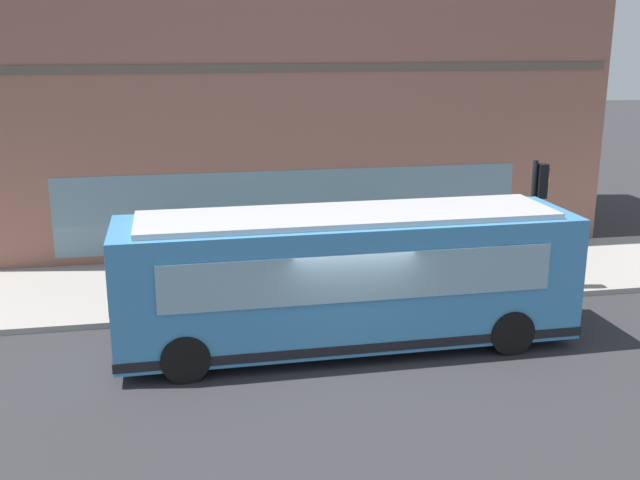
{
  "coord_description": "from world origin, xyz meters",
  "views": [
    {
      "loc": [
        -14.69,
        3.35,
        6.74
      ],
      "look_at": [
        3.1,
        0.01,
        1.79
      ],
      "focal_mm": 42.09,
      "sensor_mm": 36.0,
      "label": 1
    }
  ],
  "objects_px": {
    "city_bus_nearside": "(347,279)",
    "fire_hydrant": "(410,249)",
    "pedestrian_by_light_pole": "(330,241)",
    "traffic_light_near_corner": "(538,200)",
    "pedestrian_near_hydrant": "(538,237)",
    "newspaper_vending_box": "(196,262)"
  },
  "relations": [
    {
      "from": "traffic_light_near_corner",
      "to": "fire_hydrant",
      "type": "relative_size",
      "value": 4.7
    },
    {
      "from": "fire_hydrant",
      "to": "pedestrian_by_light_pole",
      "type": "relative_size",
      "value": 0.48
    },
    {
      "from": "traffic_light_near_corner",
      "to": "pedestrian_near_hydrant",
      "type": "relative_size",
      "value": 2.2
    },
    {
      "from": "city_bus_nearside",
      "to": "pedestrian_by_light_pole",
      "type": "relative_size",
      "value": 6.52
    },
    {
      "from": "traffic_light_near_corner",
      "to": "fire_hydrant",
      "type": "height_order",
      "value": "traffic_light_near_corner"
    },
    {
      "from": "pedestrian_near_hydrant",
      "to": "pedestrian_by_light_pole",
      "type": "bearing_deg",
      "value": 83.11
    },
    {
      "from": "traffic_light_near_corner",
      "to": "newspaper_vending_box",
      "type": "relative_size",
      "value": 3.86
    },
    {
      "from": "pedestrian_by_light_pole",
      "to": "newspaper_vending_box",
      "type": "relative_size",
      "value": 1.72
    },
    {
      "from": "city_bus_nearside",
      "to": "fire_hydrant",
      "type": "xyz_separation_m",
      "value": [
        5.55,
        -3.21,
        -1.04
      ]
    },
    {
      "from": "city_bus_nearside",
      "to": "pedestrian_near_hydrant",
      "type": "bearing_deg",
      "value": -57.16
    },
    {
      "from": "newspaper_vending_box",
      "to": "traffic_light_near_corner",
      "type": "bearing_deg",
      "value": -106.13
    },
    {
      "from": "city_bus_nearside",
      "to": "pedestrian_near_hydrant",
      "type": "xyz_separation_m",
      "value": [
        4.34,
        -6.72,
        -0.5
      ]
    },
    {
      "from": "pedestrian_near_hydrant",
      "to": "fire_hydrant",
      "type": "bearing_deg",
      "value": 70.92
    },
    {
      "from": "city_bus_nearside",
      "to": "traffic_light_near_corner",
      "type": "height_order",
      "value": "traffic_light_near_corner"
    },
    {
      "from": "traffic_light_near_corner",
      "to": "pedestrian_near_hydrant",
      "type": "xyz_separation_m",
      "value": [
        1.78,
        -1.02,
        -1.52
      ]
    },
    {
      "from": "fire_hydrant",
      "to": "traffic_light_near_corner",
      "type": "bearing_deg",
      "value": -140.17
    },
    {
      "from": "traffic_light_near_corner",
      "to": "fire_hydrant",
      "type": "distance_m",
      "value": 4.41
    },
    {
      "from": "fire_hydrant",
      "to": "pedestrian_by_light_pole",
      "type": "distance_m",
      "value": 2.66
    },
    {
      "from": "newspaper_vending_box",
      "to": "fire_hydrant",
      "type": "bearing_deg",
      "value": -86.24
    },
    {
      "from": "city_bus_nearside",
      "to": "fire_hydrant",
      "type": "height_order",
      "value": "city_bus_nearside"
    },
    {
      "from": "pedestrian_by_light_pole",
      "to": "fire_hydrant",
      "type": "bearing_deg",
      "value": -79.39
    },
    {
      "from": "city_bus_nearside",
      "to": "traffic_light_near_corner",
      "type": "xyz_separation_m",
      "value": [
        2.56,
        -5.7,
        1.02
      ]
    }
  ]
}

